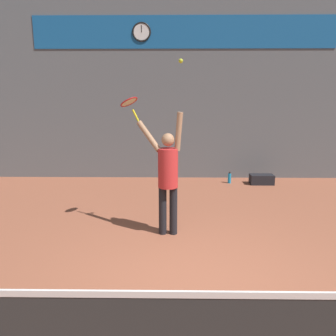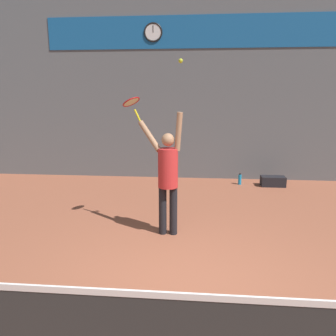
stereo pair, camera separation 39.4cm
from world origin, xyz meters
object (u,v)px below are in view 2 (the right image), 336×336
(tennis_racket, at_px, (132,103))
(water_bottle, at_px, (240,179))
(equipment_bag, at_px, (273,181))
(tennis_ball, at_px, (181,61))
(scoreboard_clock, at_px, (153,32))
(tennis_player, at_px, (168,173))

(tennis_racket, relative_size, water_bottle, 1.41)
(tennis_racket, relative_size, equipment_bag, 0.70)
(tennis_ball, height_order, water_bottle, tennis_ball)
(scoreboard_clock, bearing_deg, tennis_player, -79.29)
(scoreboard_clock, relative_size, water_bottle, 1.63)
(scoreboard_clock, distance_m, tennis_player, 4.88)
(tennis_racket, relative_size, tennis_ball, 6.33)
(tennis_player, distance_m, tennis_racket, 1.33)
(water_bottle, xyz_separation_m, equipment_bag, (0.83, -0.09, -0.01))
(equipment_bag, bearing_deg, scoreboard_clock, 168.27)
(tennis_player, bearing_deg, equipment_bag, 53.00)
(tennis_ball, bearing_deg, equipment_bag, 55.60)
(scoreboard_clock, bearing_deg, water_bottle, -13.72)
(tennis_player, bearing_deg, tennis_racket, 150.62)
(scoreboard_clock, distance_m, equipment_bag, 4.97)
(scoreboard_clock, xyz_separation_m, tennis_racket, (0.10, -3.53, -1.75))
(tennis_player, bearing_deg, tennis_ball, -9.85)
(water_bottle, height_order, equipment_bag, water_bottle)
(tennis_racket, distance_m, water_bottle, 4.22)
(tennis_racket, xyz_separation_m, tennis_ball, (0.83, -0.39, 0.63))
(tennis_player, xyz_separation_m, water_bottle, (1.60, 3.32, -0.90))
(tennis_racket, xyz_separation_m, water_bottle, (2.24, 2.96, -2.02))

